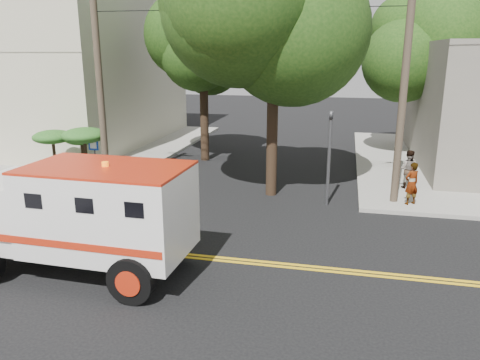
# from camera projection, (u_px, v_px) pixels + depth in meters

# --- Properties ---
(ground) EXTENTS (100.00, 100.00, 0.00)m
(ground) POSITION_uv_depth(u_px,v_px,m) (184.00, 256.00, 13.47)
(ground) COLOR black
(ground) RESTS_ON ground
(sidewalk_nw) EXTENTS (17.00, 17.00, 0.15)m
(sidewalk_nw) POSITION_uv_depth(u_px,v_px,m) (50.00, 145.00, 29.02)
(sidewalk_nw) COLOR gray
(sidewalk_nw) RESTS_ON ground
(building_left) EXTENTS (16.00, 14.00, 10.00)m
(building_left) POSITION_uv_depth(u_px,v_px,m) (28.00, 60.00, 29.51)
(building_left) COLOR #B9B398
(building_left) RESTS_ON sidewalk_nw
(utility_pole_left) EXTENTS (0.28, 0.28, 9.00)m
(utility_pole_left) POSITION_uv_depth(u_px,v_px,m) (99.00, 81.00, 19.11)
(utility_pole_left) COLOR #382D23
(utility_pole_left) RESTS_ON ground
(utility_pole_right) EXTENTS (0.28, 0.28, 9.00)m
(utility_pole_right) POSITION_uv_depth(u_px,v_px,m) (404.00, 86.00, 16.76)
(utility_pole_right) COLOR #382D23
(utility_pole_right) RESTS_ON ground
(tree_main) EXTENTS (6.08, 5.70, 9.85)m
(tree_main) POSITION_uv_depth(u_px,v_px,m) (285.00, 8.00, 16.98)
(tree_main) COLOR black
(tree_main) RESTS_ON ground
(tree_left) EXTENTS (4.48, 4.20, 7.70)m
(tree_left) POSITION_uv_depth(u_px,v_px,m) (208.00, 50.00, 23.60)
(tree_left) COLOR black
(tree_left) RESTS_ON ground
(tree_right) EXTENTS (4.80, 4.50, 8.20)m
(tree_right) POSITION_uv_depth(u_px,v_px,m) (437.00, 43.00, 24.80)
(tree_right) COLOR black
(tree_right) RESTS_ON ground
(traffic_signal) EXTENTS (0.15, 0.18, 3.60)m
(traffic_signal) POSITION_uv_depth(u_px,v_px,m) (329.00, 148.00, 17.34)
(traffic_signal) COLOR #3F3F42
(traffic_signal) RESTS_ON ground
(accessibility_sign) EXTENTS (0.45, 0.10, 2.02)m
(accessibility_sign) POSITION_uv_depth(u_px,v_px,m) (95.00, 155.00, 20.24)
(accessibility_sign) COLOR #3F3F42
(accessibility_sign) RESTS_ON ground
(palm_planter) EXTENTS (3.52, 2.63, 2.36)m
(palm_planter) POSITION_uv_depth(u_px,v_px,m) (74.00, 145.00, 20.85)
(palm_planter) COLOR #1E3314
(palm_planter) RESTS_ON sidewalk_nw
(armored_truck) EXTENTS (6.55, 2.80, 2.95)m
(armored_truck) POSITION_uv_depth(u_px,v_px,m) (80.00, 212.00, 12.07)
(armored_truck) COLOR silver
(armored_truck) RESTS_ON ground
(pedestrian_a) EXTENTS (0.70, 0.65, 1.61)m
(pedestrian_a) POSITION_uv_depth(u_px,v_px,m) (412.00, 183.00, 17.34)
(pedestrian_a) COLOR gray
(pedestrian_a) RESTS_ON sidewalk_ne
(pedestrian_b) EXTENTS (0.89, 0.76, 1.61)m
(pedestrian_b) POSITION_uv_depth(u_px,v_px,m) (408.00, 169.00, 19.43)
(pedestrian_b) COLOR gray
(pedestrian_b) RESTS_ON sidewalk_ne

